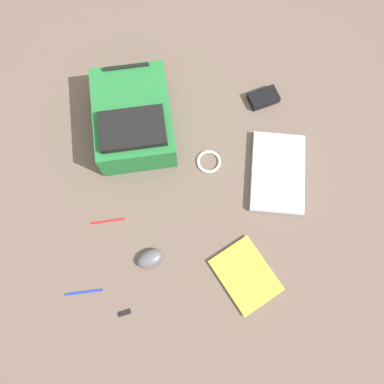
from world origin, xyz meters
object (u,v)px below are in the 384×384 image
object	(u,v)px
computer_mouse	(150,258)
pen_blue	(108,221)
backpack	(134,119)
laptop	(278,173)
book_manual	(246,275)
pen_black	(84,292)
power_brick	(263,98)
usb_stick	(124,313)
cable_coil	(209,162)

from	to	relation	value
computer_mouse	pen_blue	bearing A→B (deg)	21.36
computer_mouse	backpack	bearing A→B (deg)	-20.05
backpack	laptop	xyz separation A→B (m)	(-0.31, -0.58, -0.07)
book_manual	pen_black	xyz separation A→B (m)	(0.03, 0.64, -0.00)
laptop	computer_mouse	distance (m)	0.65
backpack	power_brick	bearing A→B (deg)	-84.51
laptop	pen_blue	distance (m)	0.75
book_manual	usb_stick	world-z (taller)	book_manual
power_brick	computer_mouse	bearing A→B (deg)	137.44
pen_black	pen_blue	distance (m)	0.30
computer_mouse	usb_stick	xyz separation A→B (m)	(-0.19, 0.12, -0.02)
cable_coil	usb_stick	size ratio (longest dim) A/B	2.12
usb_stick	laptop	bearing A→B (deg)	-56.09
pen_black	pen_blue	size ratio (longest dim) A/B	1.03
backpack	book_manual	size ratio (longest dim) A/B	1.38
pen_black	book_manual	bearing A→B (deg)	-92.56
laptop	pen_black	bearing A→B (deg)	113.56
computer_mouse	pen_black	size ratio (longest dim) A/B	0.72
book_manual	pen_blue	xyz separation A→B (m)	(0.30, 0.53, -0.00)
power_brick	usb_stick	bearing A→B (deg)	139.51
laptop	pen_blue	world-z (taller)	laptop
power_brick	pen_black	bearing A→B (deg)	130.40
cable_coil	pen_blue	bearing A→B (deg)	113.54
book_manual	backpack	bearing A→B (deg)	27.18
computer_mouse	usb_stick	distance (m)	0.23
backpack	pen_blue	distance (m)	0.45
cable_coil	power_brick	distance (m)	0.40
laptop	pen_blue	size ratio (longest dim) A/B	2.83
pen_blue	power_brick	bearing A→B (deg)	-58.23
pen_blue	usb_stick	size ratio (longest dim) A/B	2.85
laptop	pen_black	distance (m)	0.94
book_manual	pen_blue	bearing A→B (deg)	60.17
backpack	computer_mouse	bearing A→B (deg)	179.58
laptop	computer_mouse	size ratio (longest dim) A/B	3.82
backpack	book_manual	bearing A→B (deg)	-152.82
power_brick	pen_black	world-z (taller)	power_brick
computer_mouse	cable_coil	bearing A→B (deg)	-57.89
backpack	usb_stick	size ratio (longest dim) A/B	8.66
computer_mouse	power_brick	bearing A→B (deg)	-62.19
book_manual	cable_coil	xyz separation A→B (m)	(0.50, 0.07, -0.00)
book_manual	pen_blue	distance (m)	0.61
computer_mouse	power_brick	size ratio (longest dim) A/B	0.81
cable_coil	book_manual	bearing A→B (deg)	-172.17
book_manual	computer_mouse	world-z (taller)	computer_mouse
laptop	computer_mouse	xyz separation A→B (m)	(-0.28, 0.58, 0.00)
computer_mouse	power_brick	distance (m)	0.88
backpack	laptop	size ratio (longest dim) A/B	1.08
computer_mouse	cable_coil	world-z (taller)	computer_mouse
backpack	computer_mouse	xyz separation A→B (m)	(-0.59, 0.00, -0.07)
book_manual	cable_coil	size ratio (longest dim) A/B	2.96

